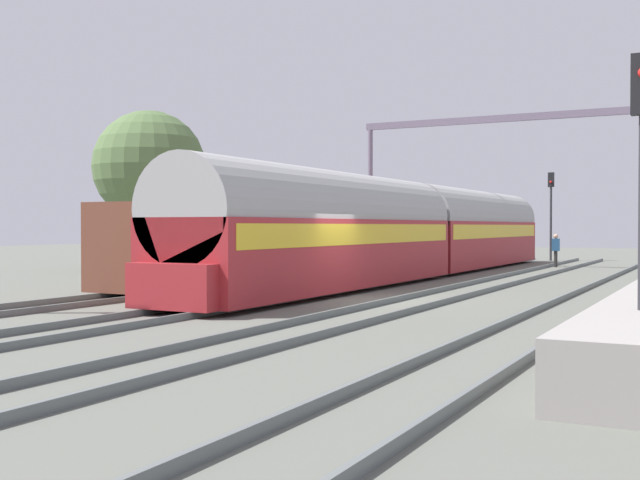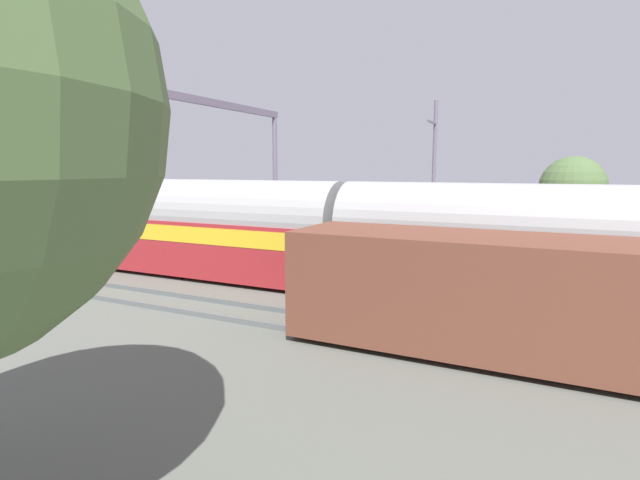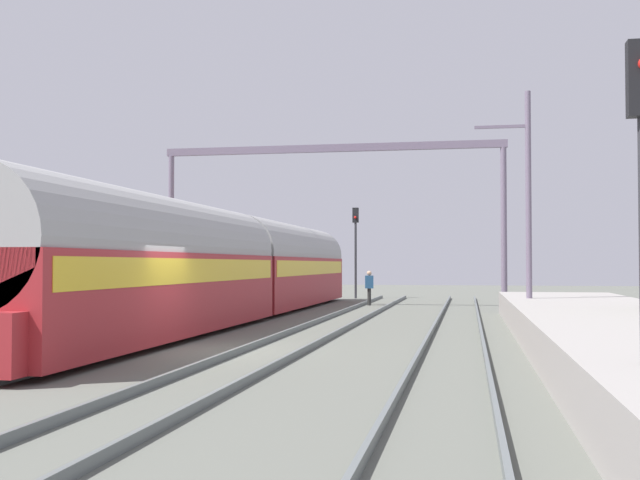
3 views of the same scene
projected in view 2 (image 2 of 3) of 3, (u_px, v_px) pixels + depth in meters
name	position (u px, v px, depth m)	size (l,w,h in m)	color
platform	(589.00, 247.00, 24.70)	(4.40, 28.00, 0.90)	gray
passenger_train	(345.00, 237.00, 17.42)	(2.93, 32.85, 3.82)	maroon
freight_car	(571.00, 303.00, 10.74)	(2.80, 13.00, 2.70)	brown
person_crossing	(184.00, 234.00, 25.49)	(0.44, 0.32, 1.73)	#282828
railway_signal_far	(52.00, 186.00, 26.89)	(0.36, 0.30, 5.46)	#2D2D33
catenary_gantry	(184.00, 136.00, 22.57)	(16.71, 0.28, 7.86)	slate
catenary_pole_east_mid	(434.00, 174.00, 26.19)	(1.90, 0.20, 8.00)	slate
tree_east_background	(573.00, 188.00, 27.46)	(3.61, 3.61, 5.13)	#4C3826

